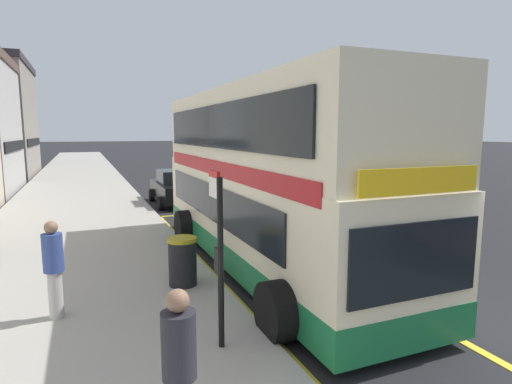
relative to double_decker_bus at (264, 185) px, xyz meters
name	(u,v)px	position (x,y,z in m)	size (l,w,h in m)	color
ground_plane	(167,172)	(2.46, 26.28, -2.06)	(260.00, 260.00, 0.00)	black
pavement_near	(79,174)	(-4.54, 26.28, -1.99)	(6.00, 76.00, 0.14)	#A39E93
double_decker_bus	(264,185)	(0.00, 0.00, 0.00)	(3.29, 10.43, 4.40)	beige
bus_bay_markings	(260,263)	(-0.06, 0.10, -2.06)	(2.97, 14.15, 0.01)	yellow
bus_stop_sign	(219,245)	(-2.38, -3.73, -0.36)	(0.09, 0.51, 2.66)	black
parked_car_white_kerbside	(198,162)	(4.98, 25.39, -1.26)	(2.09, 4.20, 1.62)	silver
parked_car_black_behind	(176,187)	(-0.21, 9.84, -1.26)	(2.09, 4.20, 1.62)	black
pedestrian_waiting_near_sign	(54,266)	(-4.75, -1.74, -0.98)	(0.34, 0.34, 1.73)	#B7B2AD
pedestrian_further_back	(179,367)	(-3.42, -5.71, -0.97)	(0.34, 0.34, 1.75)	#26262D
litter_bin	(183,261)	(-2.35, -1.03, -1.41)	(0.62, 0.62, 1.03)	black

